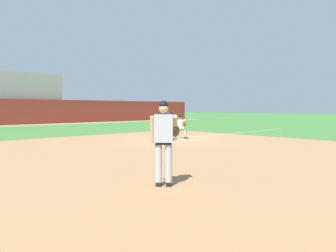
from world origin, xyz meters
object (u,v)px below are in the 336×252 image
Objects in this scene: baseball at (171,157)px; baserunner at (169,125)px; pitcher at (164,138)px; umpire at (171,122)px; first_base_bag at (172,138)px; first_baseman at (180,125)px.

baserunner is at bearing 47.10° from baseball.
pitcher is (-2.92, -2.78, 1.02)m from baseball.
baserunner is 3.26m from umpire.
first_base_bag is 1.07m from baserunner.
pitcher reaches higher than first_baseman.
baserunner and umpire have the same top height.
baseball is 9.27m from umpire.
first_baseman is at bearing 41.68° from baseball.
pitcher is 1.27× the size of baserunner.
first_baseman is at bearing 14.02° from baserunner.
baseball is at bearing -134.00° from umpire.
first_baseman is (8.17, 7.46, -0.33)m from pitcher.
umpire is at bearing 43.97° from baserunner.
baseball is 0.05× the size of umpire.
first_baseman is (5.25, 4.67, 0.69)m from baseball.
umpire is at bearing 45.29° from pitcher.
pitcher is 1.39× the size of first_baseman.
baserunner is at bearing -148.67° from first_base_bag.
first_baseman is at bearing 42.40° from pitcher.
first_baseman is at bearing -120.63° from umpire.
baseball is 0.04× the size of pitcher.
pitcher is at bearing -135.30° from first_base_bag.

